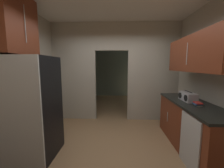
{
  "coord_description": "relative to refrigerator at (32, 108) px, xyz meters",
  "views": [
    {
      "loc": [
        0.09,
        -2.44,
        1.61
      ],
      "look_at": [
        -0.05,
        0.86,
        1.18
      ],
      "focal_mm": 22.39,
      "sensor_mm": 36.0,
      "label": 1
    }
  ],
  "objects": [
    {
      "name": "lower_cabinet_run",
      "position": [
        2.92,
        0.33,
        -0.43
      ],
      "size": [
        0.65,
        1.94,
        0.92
      ],
      "color": "maroon",
      "rests_on": "ground"
    },
    {
      "name": "upper_cabinet_fridgeside",
      "position": [
        -0.26,
        0.1,
        1.43
      ],
      "size": [
        0.36,
        0.84,
        1.02
      ],
      "color": "maroon"
    },
    {
      "name": "ground",
      "position": [
        1.4,
        0.15,
        -0.89
      ],
      "size": [
        20.0,
        20.0,
        0.0
      ],
      "primitive_type": "plane",
      "color": "#93704C"
    },
    {
      "name": "dishwasher",
      "position": [
        2.61,
        -0.21,
        -0.46
      ],
      "size": [
        0.02,
        0.56,
        0.86
      ],
      "color": "#B7BABC",
      "rests_on": "ground"
    },
    {
      "name": "boombox",
      "position": [
        2.89,
        0.5,
        0.12
      ],
      "size": [
        0.2,
        0.41,
        0.2
      ],
      "color": "#B2B2B7",
      "rests_on": "lower_cabinet_run"
    },
    {
      "name": "adjoining_room_shell",
      "position": [
        1.4,
        4.14,
        0.54
      ],
      "size": [
        3.68,
        3.45,
        2.84
      ],
      "color": "gray",
      "rests_on": "ground"
    },
    {
      "name": "kitchen_overhead_slab",
      "position": [
        1.4,
        0.66,
        1.99
      ],
      "size": [
        4.08,
        7.4,
        0.06
      ],
      "primitive_type": "cube",
      "color": "silver"
    },
    {
      "name": "upper_cabinet_counterside",
      "position": [
        2.92,
        0.33,
        0.95
      ],
      "size": [
        0.36,
        1.75,
        0.66
      ],
      "color": "maroon"
    },
    {
      "name": "refrigerator",
      "position": [
        0.0,
        0.0,
        0.0
      ],
      "size": [
        0.76,
        0.8,
        1.77
      ],
      "color": "black",
      "rests_on": "ground"
    },
    {
      "name": "kitchen_partition",
      "position": [
        1.42,
        1.85,
        0.63
      ],
      "size": [
        3.68,
        0.12,
        2.84
      ],
      "color": "#ADA899",
      "rests_on": "ground"
    },
    {
      "name": "book_stack",
      "position": [
        2.9,
        0.16,
        0.06
      ],
      "size": [
        0.12,
        0.16,
        0.06
      ],
      "color": "beige",
      "rests_on": "lower_cabinet_run"
    }
  ]
}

